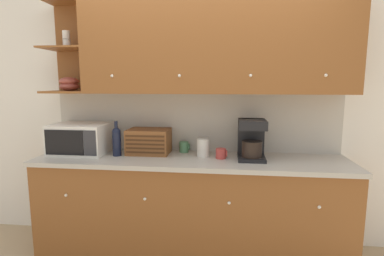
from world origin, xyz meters
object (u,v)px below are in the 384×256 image
Objects in this scene: mug at (184,147)px; mug_blue_second at (221,154)px; bread_box at (149,141)px; coffee_maker at (252,139)px; wine_bottle at (117,140)px; microwave at (81,138)px; storage_canister at (203,147)px.

mug_blue_second is at bearing -29.38° from mug.
coffee_maker is at bearing -5.65° from bread_box.
wine_bottle reaches higher than mug.
mug is at bearing 19.73° from wine_bottle.
mug is at bearing 163.76° from coffee_maker.
mug is 0.99× the size of mug_blue_second.
wine_bottle is at bearing -178.52° from coffee_maker.
coffee_maker is at bearing 1.48° from wine_bottle.
microwave is at bearing -174.22° from bread_box.
bread_box reaches higher than storage_canister.
mug_blue_second is (0.97, 0.01, -0.10)m from wine_bottle.
coffee_maker is (1.61, -0.03, 0.04)m from microwave.
microwave is 1.00m from mug.
wine_bottle reaches higher than microwave.
mug_blue_second is at bearing -2.16° from microwave.
wine_bottle is 0.97m from mug_blue_second.
mug is (0.98, 0.16, -0.09)m from microwave.
microwave reaches higher than storage_canister.
storage_canister is (0.53, -0.07, -0.03)m from bread_box.
mug_blue_second is at bearing 0.60° from wine_bottle.
wine_bottle is at bearing -9.13° from microwave.
mug is at bearing 150.62° from mug_blue_second.
storage_canister is (0.80, 0.06, -0.06)m from wine_bottle.
microwave is at bearing 170.87° from wine_bottle.
coffee_maker reaches higher than wine_bottle.
wine_bottle is (0.38, -0.06, 0.00)m from microwave.
mug_blue_second is at bearing -17.17° from storage_canister.
coffee_maker reaches higher than storage_canister.
bread_box is 0.97m from coffee_maker.
wine_bottle is 1.24m from coffee_maker.
microwave is at bearing -171.02° from mug.
microwave is 5.06× the size of mug.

